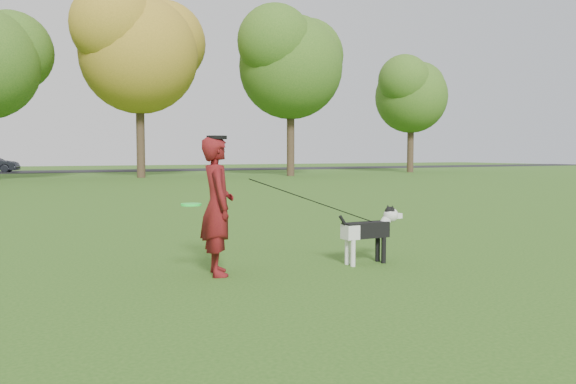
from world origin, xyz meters
TOP-DOWN VIEW (x-y plane):
  - ground at (0.00, 0.00)m, footprint 120.00×120.00m
  - road at (0.00, 40.00)m, footprint 120.00×7.00m
  - man at (-0.60, -0.35)m, footprint 0.49×0.66m
  - dog at (1.42, -0.58)m, footprint 1.00×0.20m
  - man_held_items at (0.65, -0.49)m, footprint 2.63×0.37m
  - tree_row at (-1.43, 26.07)m, footprint 51.74×8.86m

SIDE VIEW (x-z plane):
  - ground at x=0.00m, z-range 0.00..0.00m
  - road at x=0.00m, z-range 0.00..0.02m
  - dog at x=1.42m, z-range 0.08..0.84m
  - man at x=-0.60m, z-range 0.00..1.64m
  - man_held_items at x=0.65m, z-range 0.26..1.40m
  - tree_row at x=-1.43m, z-range 1.40..13.41m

